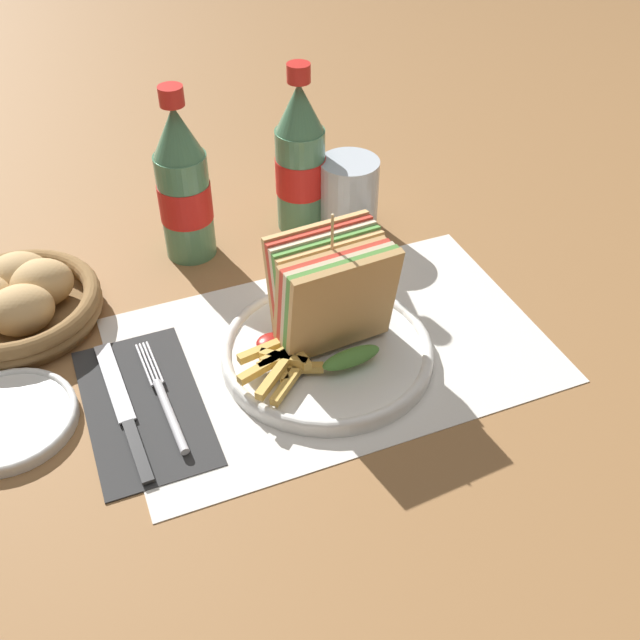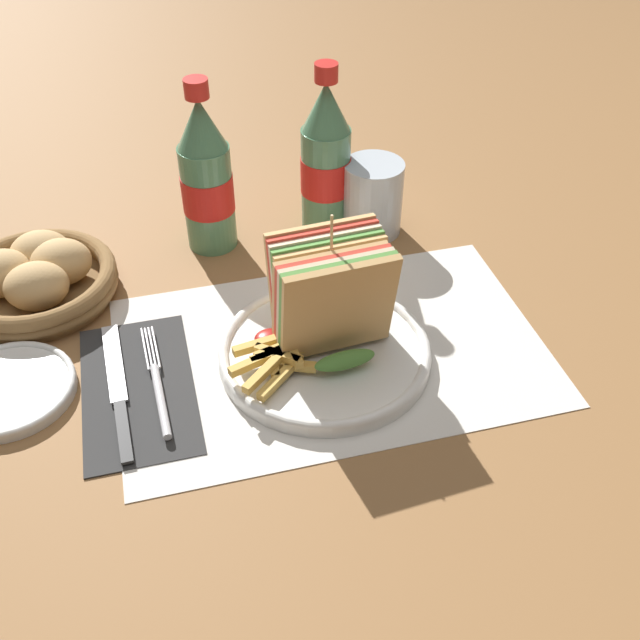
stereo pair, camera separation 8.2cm
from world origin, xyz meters
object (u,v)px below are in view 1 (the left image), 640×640
at_px(coke_bottle_far, 300,161).
at_px(side_saucer, 7,419).
at_px(plate_main, 327,351).
at_px(coke_bottle_near, 183,187).
at_px(bread_basket, 16,302).
at_px(glass_near, 349,199).
at_px(fork, 166,406).
at_px(knife, 124,409).
at_px(club_sandwich, 332,296).

xyz_separation_m(coke_bottle_far, side_saucer, (-0.41, -0.23, -0.09)).
bearing_deg(plate_main, coke_bottle_near, 108.59).
relative_size(coke_bottle_near, bread_basket, 1.16).
bearing_deg(glass_near, plate_main, -118.84).
bearing_deg(fork, coke_bottle_near, 67.96).
bearing_deg(coke_bottle_far, fork, -132.76).
relative_size(knife, coke_bottle_near, 0.91).
bearing_deg(fork, bread_basket, 118.68).
xyz_separation_m(club_sandwich, glass_near, (0.12, 0.22, -0.03)).
distance_m(coke_bottle_far, side_saucer, 0.48).
height_order(plate_main, glass_near, glass_near).
bearing_deg(side_saucer, glass_near, 23.37).
bearing_deg(glass_near, bread_basket, -175.28).
bearing_deg(fork, club_sandwich, 4.52).
distance_m(coke_bottle_far, bread_basket, 0.39).
height_order(fork, coke_bottle_near, coke_bottle_near).
bearing_deg(bread_basket, club_sandwich, -30.32).
xyz_separation_m(plate_main, coke_bottle_near, (-0.09, 0.26, 0.09)).
xyz_separation_m(coke_bottle_near, bread_basket, (-0.22, -0.06, -0.07)).
bearing_deg(plate_main, glass_near, 61.16).
relative_size(fork, bread_basket, 0.89).
xyz_separation_m(club_sandwich, coke_bottle_near, (-0.10, 0.25, 0.02)).
height_order(club_sandwich, coke_bottle_far, coke_bottle_far).
height_order(plate_main, club_sandwich, club_sandwich).
bearing_deg(club_sandwich, coke_bottle_near, 111.39).
relative_size(club_sandwich, fork, 0.93).
height_order(plate_main, fork, plate_main).
relative_size(fork, coke_bottle_far, 0.77).
bearing_deg(coke_bottle_near, bread_basket, -164.93).
xyz_separation_m(coke_bottle_far, bread_basket, (-0.38, -0.07, -0.07)).
xyz_separation_m(bread_basket, side_saucer, (-0.03, -0.17, -0.02)).
relative_size(plate_main, glass_near, 2.32).
bearing_deg(bread_basket, knife, -66.81).
bearing_deg(knife, coke_bottle_near, 59.22).
bearing_deg(club_sandwich, coke_bottle_far, 76.34).
relative_size(plate_main, club_sandwich, 1.45).
height_order(club_sandwich, fork, club_sandwich).
xyz_separation_m(knife, bread_basket, (-0.08, 0.19, 0.02)).
bearing_deg(coke_bottle_far, bread_basket, -170.08).
relative_size(plate_main, fork, 1.35).
bearing_deg(coke_bottle_near, fork, -109.83).
relative_size(club_sandwich, bread_basket, 0.83).
bearing_deg(glass_near, coke_bottle_far, 151.96).
distance_m(club_sandwich, fork, 0.21).
height_order(knife, coke_bottle_near, coke_bottle_near).
bearing_deg(coke_bottle_near, side_saucer, -138.12).
distance_m(coke_bottle_near, side_saucer, 0.35).
relative_size(club_sandwich, knife, 0.78).
relative_size(fork, coke_bottle_near, 0.77).
relative_size(glass_near, bread_basket, 0.52).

